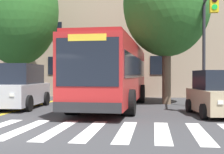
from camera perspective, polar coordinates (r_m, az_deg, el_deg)
crosswalk at (r=10.22m, az=-15.78°, el=-9.10°), size 13.24×3.68×0.01m
lane_line_yellow_inner at (r=24.20m, az=-7.98°, el=-3.61°), size 0.12×36.00×0.01m
lane_line_yellow_outer at (r=24.16m, az=-7.62°, el=-3.62°), size 0.12×36.00×0.01m
city_bus at (r=16.51m, az=0.30°, el=0.87°), size 3.18×11.72×3.38m
car_silver_near_lane at (r=16.53m, az=-16.78°, el=-1.82°), size 2.53×4.77×2.23m
car_tan_far_lane at (r=13.62m, az=18.74°, el=-3.11°), size 2.37×3.85×1.88m
traffic_light_near_corner at (r=15.46m, az=17.09°, el=8.51°), size 0.35×3.47×5.77m
street_tree_curbside_large at (r=18.76m, az=9.96°, el=12.91°), size 5.26×5.72×8.80m
street_tree_curbside_small at (r=21.87m, az=-16.83°, el=11.52°), size 7.52×7.49×9.53m
building_facade at (r=27.39m, az=-0.16°, el=6.98°), size 29.84×6.90×9.66m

